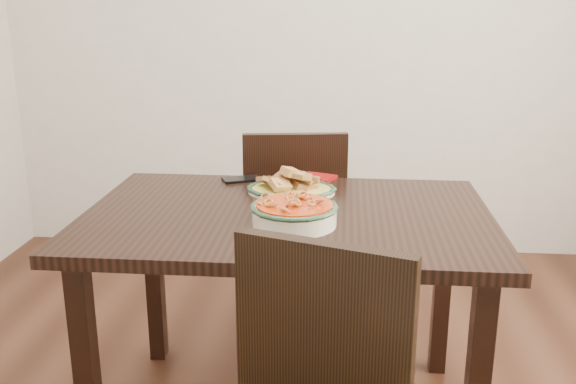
# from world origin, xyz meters

# --- Properties ---
(wall_back) EXTENTS (3.50, 0.10, 2.60)m
(wall_back) POSITION_xyz_m (0.00, 1.75, 1.30)
(wall_back) COLOR beige
(wall_back) RESTS_ON ground
(dining_table) EXTENTS (1.28, 0.86, 0.75)m
(dining_table) POSITION_xyz_m (-0.03, 0.11, 0.66)
(dining_table) COLOR black
(dining_table) RESTS_ON ground
(chair_far) EXTENTS (0.47, 0.47, 0.89)m
(chair_far) POSITION_xyz_m (-0.06, 0.79, 0.50)
(chair_far) COLOR black
(chair_far) RESTS_ON ground
(fish_plate) EXTENTS (0.30, 0.24, 0.11)m
(fish_plate) POSITION_xyz_m (-0.03, 0.33, 0.79)
(fish_plate) COLOR beige
(fish_plate) RESTS_ON dining_table
(noodle_bowl) EXTENTS (0.26, 0.26, 0.08)m
(noodle_bowl) POSITION_xyz_m (0.01, -0.01, 0.79)
(noodle_bowl) COLOR beige
(noodle_bowl) RESTS_ON dining_table
(smartphone) EXTENTS (0.15, 0.12, 0.01)m
(smartphone) POSITION_xyz_m (-0.23, 0.47, 0.76)
(smartphone) COLOR black
(smartphone) RESTS_ON dining_table
(napkin) EXTENTS (0.15, 0.14, 0.01)m
(napkin) POSITION_xyz_m (0.05, 0.52, 0.76)
(napkin) COLOR maroon
(napkin) RESTS_ON dining_table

